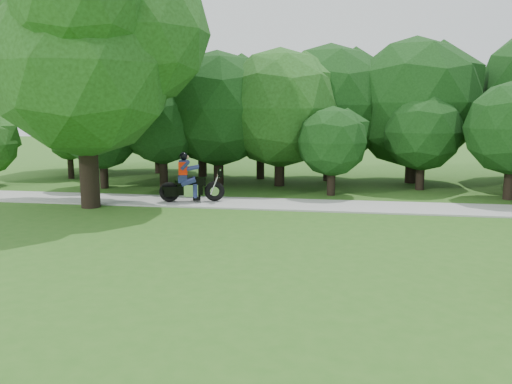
{
  "coord_description": "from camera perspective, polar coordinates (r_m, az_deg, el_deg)",
  "views": [
    {
      "loc": [
        -1.74,
        -10.21,
        3.55
      ],
      "look_at": [
        -3.78,
        2.63,
        1.38
      ],
      "focal_mm": 35.0,
      "sensor_mm": 36.0,
      "label": 1
    }
  ],
  "objects": [
    {
      "name": "tree_line",
      "position": [
        24.68,
        14.12,
        9.28
      ],
      "size": [
        39.29,
        11.51,
        7.78
      ],
      "color": "black",
      "rests_on": "ground"
    },
    {
      "name": "walkway",
      "position": [
        18.63,
        14.21,
        -1.7
      ],
      "size": [
        60.0,
        2.2,
        0.06
      ],
      "primitive_type": "cube",
      "color": "#969692",
      "rests_on": "ground"
    },
    {
      "name": "big_tree_west",
      "position": [
        19.32,
        -18.85,
        15.55
      ],
      "size": [
        8.64,
        6.56,
        9.96
      ],
      "color": "black",
      "rests_on": "ground"
    },
    {
      "name": "touring_motorcycle",
      "position": [
        19.05,
        -7.8,
        0.93
      ],
      "size": [
        2.45,
        1.18,
        1.89
      ],
      "rotation": [
        0.0,
        0.0,
        0.26
      ],
      "color": "black",
      "rests_on": "walkway"
    },
    {
      "name": "ground",
      "position": [
        10.95,
        17.91,
        -9.91
      ],
      "size": [
        100.0,
        100.0,
        0.0
      ],
      "primitive_type": "plane",
      "color": "#2C5C1A",
      "rests_on": "ground"
    }
  ]
}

